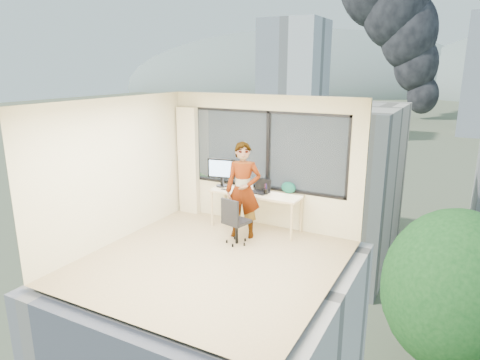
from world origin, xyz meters
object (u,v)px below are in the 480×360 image
Objects in this scene: chair at (237,220)px; monitor at (222,172)px; desk at (256,210)px; handbag at (289,188)px; person at (243,190)px; laptop at (259,187)px; game_console at (246,186)px.

chair is 1.53× the size of monitor.
desk is 3.10× the size of monitor.
monitor is at bearing 171.13° from handbag.
desk is 1.00× the size of person.
person is 3.10× the size of monitor.
desk is 0.70m from person.
chair is at bearing -83.28° from laptop.
game_console is 1.02× the size of handbag.
desk is at bearing -48.54° from game_console.
person reaches higher than chair.
person is 0.47m from laptop.
laptop is (0.87, -0.05, -0.17)m from monitor.
handbag is at bearing -14.18° from game_console.
game_console is 0.91m from handbag.
monitor reaches higher than handbag.
game_console is at bearing 94.06° from person.
chair is 3.09× the size of handbag.
chair is 0.50× the size of person.
desk is 0.50m from laptop.
person is at bearing -95.20° from desk.
chair reaches higher than desk.
chair is at bearing -88.69° from desk.
person reaches higher than game_console.
laptop is at bearing -43.83° from game_console.
monitor is at bearing -173.54° from laptop.
monitor is at bearing 146.18° from chair.
monitor is 1.50× the size of laptop.
desk is 0.79m from handbag.
monitor is 1.97× the size of game_console.
handbag is at bearing 75.13° from chair.
monitor is 0.56m from game_console.
person reaches higher than handbag.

